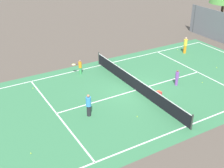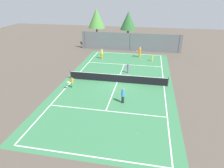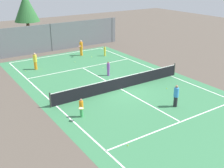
{
  "view_description": "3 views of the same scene",
  "coord_description": "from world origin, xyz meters",
  "px_view_note": "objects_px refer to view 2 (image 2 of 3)",
  "views": [
    {
      "loc": [
        16.49,
        -11.85,
        10.93
      ],
      "look_at": [
        0.31,
        -2.29,
        1.27
      ],
      "focal_mm": 48.58,
      "sensor_mm": 36.0,
      "label": 1
    },
    {
      "loc": [
        3.42,
        -21.43,
        10.08
      ],
      "look_at": [
        -0.28,
        -1.88,
        0.61
      ],
      "focal_mm": 31.79,
      "sensor_mm": 36.0,
      "label": 2
    },
    {
      "loc": [
        -12.03,
        -16.76,
        8.61
      ],
      "look_at": [
        -1.46,
        -0.93,
        1.06
      ],
      "focal_mm": 45.03,
      "sensor_mm": 36.0,
      "label": 3
    }
  ],
  "objects_px": {
    "player_5": "(102,54)",
    "tennis_ball_0": "(61,107)",
    "tennis_ball_5": "(127,60)",
    "player_2": "(140,52)",
    "tennis_ball_1": "(135,68)",
    "tennis_ball_6": "(143,60)",
    "ball_crate": "(131,79)",
    "tennis_ball_4": "(96,58)",
    "player_1": "(123,95)",
    "player_4": "(72,82)",
    "tennis_ball_2": "(138,133)",
    "tennis_ball_3": "(142,92)",
    "player_0": "(128,68)",
    "player_3": "(152,58)"
  },
  "relations": [
    {
      "from": "player_5",
      "to": "tennis_ball_0",
      "type": "relative_size",
      "value": 24.66
    },
    {
      "from": "player_5",
      "to": "tennis_ball_5",
      "type": "bearing_deg",
      "value": -0.52
    },
    {
      "from": "player_2",
      "to": "tennis_ball_1",
      "type": "distance_m",
      "value": 5.24
    },
    {
      "from": "tennis_ball_0",
      "to": "tennis_ball_5",
      "type": "height_order",
      "value": "same"
    },
    {
      "from": "tennis_ball_1",
      "to": "tennis_ball_6",
      "type": "relative_size",
      "value": 1.0
    },
    {
      "from": "ball_crate",
      "to": "tennis_ball_1",
      "type": "distance_m",
      "value": 4.35
    },
    {
      "from": "tennis_ball_4",
      "to": "tennis_ball_5",
      "type": "bearing_deg",
      "value": -0.5
    },
    {
      "from": "player_5",
      "to": "tennis_ball_4",
      "type": "bearing_deg",
      "value": 179.57
    },
    {
      "from": "tennis_ball_0",
      "to": "tennis_ball_4",
      "type": "distance_m",
      "value": 15.17
    },
    {
      "from": "player_1",
      "to": "player_4",
      "type": "xyz_separation_m",
      "value": [
        -6.1,
        2.24,
        -0.15
      ]
    },
    {
      "from": "tennis_ball_2",
      "to": "tennis_ball_4",
      "type": "distance_m",
      "value": 19.33
    },
    {
      "from": "tennis_ball_0",
      "to": "player_4",
      "type": "bearing_deg",
      "value": 97.02
    },
    {
      "from": "player_4",
      "to": "player_5",
      "type": "xyz_separation_m",
      "value": [
        0.86,
        10.91,
        0.18
      ]
    },
    {
      "from": "ball_crate",
      "to": "tennis_ball_0",
      "type": "height_order",
      "value": "ball_crate"
    },
    {
      "from": "ball_crate",
      "to": "player_1",
      "type": "bearing_deg",
      "value": -92.53
    },
    {
      "from": "tennis_ball_2",
      "to": "tennis_ball_5",
      "type": "xyz_separation_m",
      "value": [
        -2.88,
        17.55,
        0.0
      ]
    },
    {
      "from": "tennis_ball_3",
      "to": "player_2",
      "type": "bearing_deg",
      "value": 94.89
    },
    {
      "from": "ball_crate",
      "to": "tennis_ball_2",
      "type": "height_order",
      "value": "ball_crate"
    },
    {
      "from": "tennis_ball_2",
      "to": "tennis_ball_3",
      "type": "distance_m",
      "value": 7.07
    },
    {
      "from": "tennis_ball_1",
      "to": "player_1",
      "type": "bearing_deg",
      "value": -91.93
    },
    {
      "from": "tennis_ball_3",
      "to": "tennis_ball_1",
      "type": "bearing_deg",
      "value": 101.01
    },
    {
      "from": "tennis_ball_3",
      "to": "tennis_ball_4",
      "type": "distance_m",
      "value": 13.21
    },
    {
      "from": "tennis_ball_0",
      "to": "tennis_ball_1",
      "type": "bearing_deg",
      "value": 63.62
    },
    {
      "from": "player_0",
      "to": "tennis_ball_6",
      "type": "height_order",
      "value": "player_0"
    },
    {
      "from": "ball_crate",
      "to": "tennis_ball_3",
      "type": "xyz_separation_m",
      "value": [
        1.51,
        -2.93,
        -0.15
      ]
    },
    {
      "from": "player_5",
      "to": "tennis_ball_5",
      "type": "xyz_separation_m",
      "value": [
        4.14,
        -0.04,
        -0.8
      ]
    },
    {
      "from": "player_0",
      "to": "player_3",
      "type": "distance_m",
      "value": 6.43
    },
    {
      "from": "player_0",
      "to": "tennis_ball_1",
      "type": "height_order",
      "value": "player_0"
    },
    {
      "from": "tennis_ball_5",
      "to": "tennis_ball_3",
      "type": "bearing_deg",
      "value": -74.76
    },
    {
      "from": "player_1",
      "to": "player_3",
      "type": "xyz_separation_m",
      "value": [
        2.76,
        13.44,
        -0.24
      ]
    },
    {
      "from": "player_5",
      "to": "player_1",
      "type": "bearing_deg",
      "value": -68.25
    },
    {
      "from": "tennis_ball_5",
      "to": "tennis_ball_6",
      "type": "bearing_deg",
      "value": 16.13
    },
    {
      "from": "player_2",
      "to": "tennis_ball_1",
      "type": "height_order",
      "value": "player_2"
    },
    {
      "from": "player_5",
      "to": "ball_crate",
      "type": "xyz_separation_m",
      "value": [
        5.49,
        -7.58,
        -0.65
      ]
    },
    {
      "from": "player_5",
      "to": "tennis_ball_0",
      "type": "bearing_deg",
      "value": -91.26
    },
    {
      "from": "player_1",
      "to": "player_2",
      "type": "bearing_deg",
      "value": 87.39
    },
    {
      "from": "tennis_ball_3",
      "to": "tennis_ball_4",
      "type": "height_order",
      "value": "same"
    },
    {
      "from": "tennis_ball_4",
      "to": "player_4",
      "type": "bearing_deg",
      "value": -89.26
    },
    {
      "from": "player_1",
      "to": "tennis_ball_6",
      "type": "distance_m",
      "value": 13.87
    },
    {
      "from": "player_1",
      "to": "tennis_ball_0",
      "type": "height_order",
      "value": "player_1"
    },
    {
      "from": "tennis_ball_4",
      "to": "player_1",
      "type": "bearing_deg",
      "value": -64.62
    },
    {
      "from": "player_0",
      "to": "player_1",
      "type": "relative_size",
      "value": 0.82
    },
    {
      "from": "player_0",
      "to": "player_5",
      "type": "distance_m",
      "value": 7.17
    },
    {
      "from": "tennis_ball_0",
      "to": "tennis_ball_4",
      "type": "bearing_deg",
      "value": 92.51
    },
    {
      "from": "ball_crate",
      "to": "tennis_ball_1",
      "type": "relative_size",
      "value": 6.45
    },
    {
      "from": "tennis_ball_3",
      "to": "tennis_ball_0",
      "type": "bearing_deg",
      "value": -147.67
    },
    {
      "from": "player_2",
      "to": "player_3",
      "type": "bearing_deg",
      "value": -38.13
    },
    {
      "from": "ball_crate",
      "to": "tennis_ball_6",
      "type": "xyz_separation_m",
      "value": [
        1.02,
        8.23,
        -0.15
      ]
    },
    {
      "from": "player_2",
      "to": "tennis_ball_4",
      "type": "relative_size",
      "value": 26.16
    },
    {
      "from": "player_4",
      "to": "ball_crate",
      "type": "bearing_deg",
      "value": 27.65
    }
  ]
}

